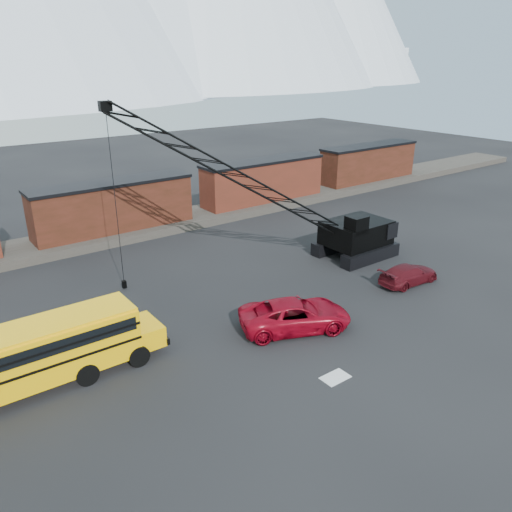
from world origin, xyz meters
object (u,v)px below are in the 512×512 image
Objects in this scene: maroon_suv at (409,274)px; crawler_crane at (241,178)px; red_pickup at (295,315)px; school_bus at (35,354)px.

crawler_crane reaches higher than maroon_suv.
crawler_crane reaches higher than red_pickup.
maroon_suv is 0.23× the size of crawler_crane.
school_bus is 13.52m from red_pickup.
crawler_crane is (2.19, 8.37, 6.03)m from red_pickup.
red_pickup is 1.37× the size of maroon_suv.
maroon_suv is at bearing -45.68° from crawler_crane.
school_bus is at bearing -160.76° from crawler_crane.
school_bus is at bearing 86.25° from maroon_suv.
maroon_suv is at bearing -7.16° from school_bus.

